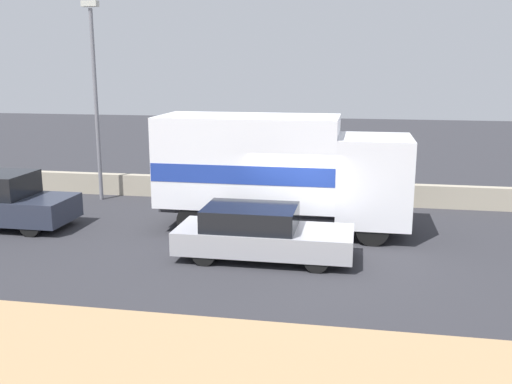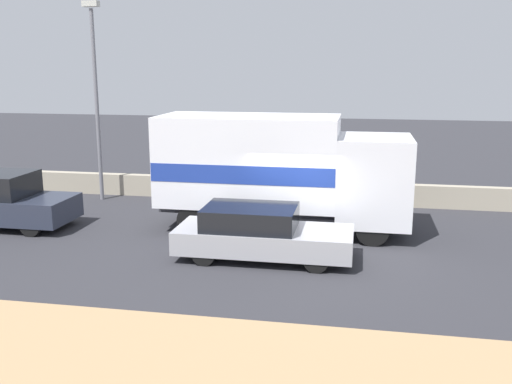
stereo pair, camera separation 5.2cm
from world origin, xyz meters
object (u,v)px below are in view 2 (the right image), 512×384
street_lamp (96,88)px  car_sedan_second (4,201)px  car_hatchback (260,233)px  box_truck (277,168)px

street_lamp → car_sedan_second: street_lamp is taller
car_sedan_second → car_hatchback: bearing=-10.5°
box_truck → car_sedan_second: 8.39m
street_lamp → car_hatchback: bearing=-38.3°
street_lamp → car_hatchback: 9.45m
street_lamp → car_hatchback: size_ratio=1.57×
street_lamp → car_hatchback: street_lamp is taller
box_truck → street_lamp: bearing=158.3°
street_lamp → car_sedan_second: 5.28m
car_hatchback → car_sedan_second: (-8.22, 1.52, 0.13)m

